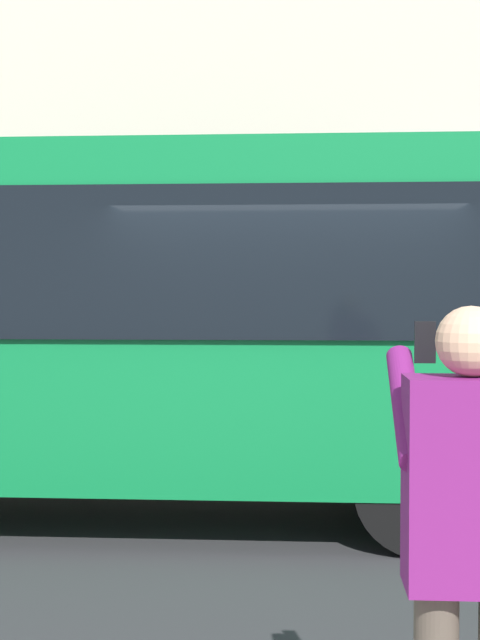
% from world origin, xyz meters
% --- Properties ---
extents(ground_plane, '(60.00, 60.00, 0.00)m').
position_xyz_m(ground_plane, '(0.00, 0.00, 0.00)').
color(ground_plane, '#2B2B2D').
extents(building_facade_far, '(28.00, 1.55, 12.00)m').
position_xyz_m(building_facade_far, '(-0.02, -6.80, 5.99)').
color(building_facade_far, beige).
rests_on(building_facade_far, ground_plane).
extents(red_bus, '(9.05, 2.54, 3.08)m').
position_xyz_m(red_bus, '(2.05, -0.49, 1.68)').
color(red_bus, '#0F7238').
rests_on(red_bus, ground_plane).
extents(pedestrian_photographer, '(0.53, 0.52, 1.70)m').
position_xyz_m(pedestrian_photographer, '(-0.63, 4.32, 1.14)').
color(pedestrian_photographer, '#4C4238').
rests_on(pedestrian_photographer, sidewalk_curb).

